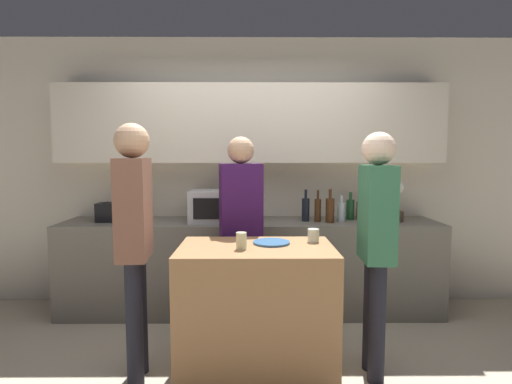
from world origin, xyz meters
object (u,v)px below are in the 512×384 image
Objects in this scene: microwave at (218,206)px; person_left at (241,219)px; toaster at (111,212)px; person_right at (134,229)px; bottle_3 at (341,211)px; bottle_2 at (330,210)px; potted_plant at (396,201)px; cup_1 at (313,235)px; person_center at (376,233)px; bottle_1 at (318,210)px; bottle_0 at (306,209)px; bottle_6 at (375,211)px; bottle_4 at (350,209)px; bottle_5 at (361,210)px; plate_on_island at (272,242)px; cup_0 at (241,241)px.

microwave is 0.57m from person_left.
microwave is 2.00× the size of toaster.
person_left is at bearing 128.81° from person_right.
bottle_2 is at bearing -147.42° from bottle_3.
potted_plant is 1.57m from person_left.
person_center is (0.40, -0.17, 0.05)m from cup_1.
bottle_1 is 0.23m from bottle_3.
person_left reaches higher than bottle_2.
bottle_0 is 0.68m from bottle_6.
person_center is at bearing -95.87° from bottle_4.
bottle_5 is (0.34, 0.19, -0.03)m from bottle_2.
person_left is at bearing -22.49° from toaster.
bottle_3 is 2.63× the size of cup_1.
toaster is 1.05× the size of bottle_3.
bottle_2 reaches higher than microwave.
potted_plant reaches higher than bottle_3.
microwave reaches higher than plate_on_island.
potted_plant is 0.44m from bottle_4.
cup_1 is (-0.42, -0.98, -0.03)m from bottle_3.
potted_plant is 1.55× the size of bottle_6.
person_center is at bearing -23.68° from cup_1.
bottle_0 is 0.18× the size of person_right.
cup_0 is (-1.14, -1.31, -0.02)m from bottle_5.
plate_on_island is 0.72m from person_center.
microwave is 1.22m from cup_0.
bottle_0 is 0.23m from bottle_2.
bottle_2 reaches higher than toaster.
plate_on_island is at bearing -124.89° from bottle_3.
person_left is at bearing -150.87° from bottle_3.
bottle_3 is 1.09m from person_left.
bottle_3 is (-0.53, 0.01, -0.10)m from potted_plant.
cup_0 is (-0.80, -1.12, -0.05)m from bottle_2.
person_center is 0.97× the size of person_right.
person_right reaches higher than microwave.
person_left reaches higher than cup_0.
bottle_0 is at bearing 0.46° from toaster.
cup_1 is at bearing -115.95° from bottle_4.
cup_0 is 0.91m from person_center.
cup_1 is (-0.75, -1.02, -0.04)m from bottle_6.
bottle_6 is at bearing 44.42° from cup_0.
microwave is at bearing 114.68° from plate_on_island.
person_left is (-0.61, -0.54, -0.01)m from bottle_0.
potted_plant is 1.27m from person_center.
bottle_6 reaches higher than cup_0.
toaster is at bearing 137.08° from cup_0.
bottle_4 is at bearing -3.06° from person_center.
microwave is at bearing 176.27° from bottle_2.
person_center is at bearing 86.19° from person_right.
bottle_2 is (-0.65, -0.07, -0.08)m from potted_plant.
potted_plant reaches higher than toaster.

